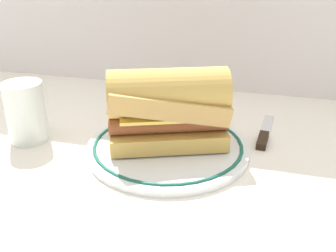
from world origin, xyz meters
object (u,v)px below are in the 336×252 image
at_px(drinking_glass, 26,116).
at_px(butter_knife, 265,133).
at_px(sausage_sandwich, 168,106).
at_px(plate, 168,146).

distance_m(drinking_glass, butter_knife, 0.42).
bearing_deg(sausage_sandwich, drinking_glass, 164.25).
xyz_separation_m(plate, drinking_glass, (-0.24, -0.02, 0.04)).
bearing_deg(butter_knife, plate, -147.02).
height_order(plate, butter_knife, plate).
relative_size(sausage_sandwich, butter_knife, 1.38).
bearing_deg(sausage_sandwich, butter_knife, 11.86).
bearing_deg(plate, sausage_sandwich, 0.00).
bearing_deg(butter_knife, drinking_glass, -162.91).
bearing_deg(drinking_glass, plate, 5.37).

